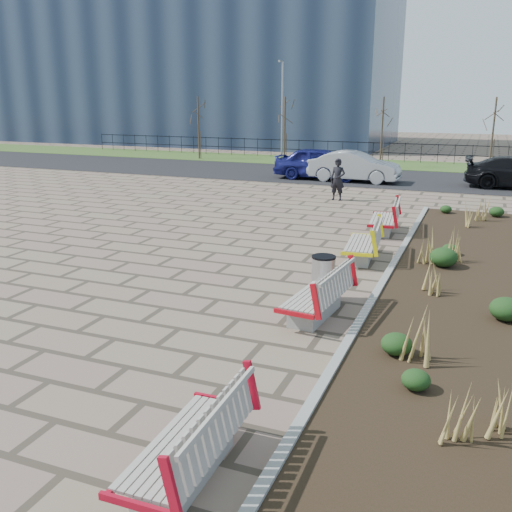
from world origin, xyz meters
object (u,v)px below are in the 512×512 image
at_px(bench_a, 184,439).
at_px(car_silver, 354,166).
at_px(bench_c, 361,241).
at_px(bench_d, 383,217).
at_px(bench_b, 315,292).
at_px(lamp_west, 282,114).
at_px(litter_bin, 323,279).
at_px(pedestrian, 338,180).
at_px(car_blue, 321,163).

bearing_deg(bench_a, car_silver, 96.85).
height_order(bench_c, car_silver, car_silver).
bearing_deg(bench_d, bench_b, -95.57).
height_order(bench_a, lamp_west, lamp_west).
bearing_deg(bench_c, bench_a, -95.68).
bearing_deg(litter_bin, pedestrian, 102.61).
height_order(bench_d, car_silver, car_silver).
bearing_deg(litter_bin, bench_c, 88.17).
bearing_deg(car_silver, litter_bin, -168.77).
height_order(car_silver, lamp_west, lamp_west).
bearing_deg(bench_a, litter_bin, 90.00).
bearing_deg(lamp_west, bench_a, -72.69).
relative_size(litter_bin, lamp_west, 0.16).
relative_size(pedestrian, car_blue, 0.36).
distance_m(pedestrian, car_blue, 5.95).
distance_m(car_silver, lamp_west, 8.50).
relative_size(bench_b, car_blue, 0.45).
relative_size(bench_b, pedestrian, 1.24).
xyz_separation_m(bench_a, bench_d, (0.00, 12.79, 0.00)).
xyz_separation_m(car_blue, lamp_west, (-4.04, 5.57, 2.23)).
relative_size(bench_b, bench_c, 1.00).
distance_m(bench_b, bench_d, 7.56).
height_order(bench_a, litter_bin, bench_a).
bearing_deg(pedestrian, lamp_west, 125.74).
bearing_deg(bench_d, litter_bin, -96.49).
bearing_deg(bench_b, lamp_west, 116.43).
height_order(bench_a, car_blue, car_blue).
relative_size(bench_a, bench_d, 1.00).
distance_m(litter_bin, pedestrian, 11.93).
bearing_deg(bench_c, lamp_west, 109.24).
height_order(bench_b, litter_bin, bench_b).
distance_m(litter_bin, car_silver, 17.22).
bearing_deg(car_blue, pedestrian, -159.14).
height_order(bench_a, pedestrian, pedestrian).
height_order(bench_a, bench_b, same).
relative_size(bench_d, litter_bin, 2.21).
bearing_deg(bench_b, car_blue, 110.93).
xyz_separation_m(bench_a, bench_c, (0.00, 9.51, 0.00)).
distance_m(bench_a, car_silver, 23.34).
distance_m(bench_a, pedestrian, 18.02).
xyz_separation_m(bench_c, car_silver, (-3.19, 13.60, 0.25)).
relative_size(bench_a, car_blue, 0.45).
height_order(bench_a, car_silver, car_silver).
height_order(bench_c, car_blue, car_blue).
relative_size(pedestrian, lamp_west, 0.28).
bearing_deg(bench_c, litter_bin, -97.52).
xyz_separation_m(bench_c, bench_d, (0.00, 3.27, 0.00)).
bearing_deg(car_blue, bench_d, -156.15).
relative_size(bench_c, car_blue, 0.45).
relative_size(car_blue, lamp_west, 0.77).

